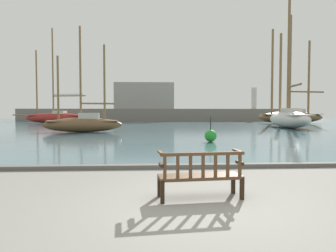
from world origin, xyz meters
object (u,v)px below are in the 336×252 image
Objects in this scene: park_bench at (200,174)px; sailboat_mid_starboard at (291,114)px; sailboat_nearest_port at (55,116)px; channel_buoy at (211,136)px; sailboat_distant_harbor at (83,123)px; sailboat_outer_port at (288,117)px.

sailboat_mid_starboard reaches higher than park_bench.
sailboat_nearest_port reaches higher than channel_buoy.
sailboat_nearest_port is at bearing 120.42° from channel_buoy.
sailboat_distant_harbor is at bearing -144.40° from sailboat_mid_starboard.
sailboat_distant_harbor is at bearing -163.24° from sailboat_outer_port.
sailboat_outer_port is at bearing 52.56° from channel_buoy.
sailboat_nearest_port is 34.88m from channel_buoy.
sailboat_nearest_port is at bearing 110.72° from park_bench.
sailboat_outer_port is at bearing 16.76° from sailboat_distant_harbor.
park_bench is 20.32m from sailboat_distant_harbor.
sailboat_nearest_port is at bearing 152.39° from sailboat_outer_port.
sailboat_nearest_port is 10.51× the size of channel_buoy.
sailboat_outer_port is 18.76m from channel_buoy.
sailboat_nearest_port reaches higher than park_bench.
sailboat_mid_starboard reaches higher than sailboat_outer_port.
sailboat_outer_port is (13.72, 25.34, 0.76)m from park_bench.
sailboat_mid_starboard is (26.80, 19.18, 0.57)m from sailboat_distant_harbor.
sailboat_distant_harbor is at bearing -67.32° from sailboat_nearest_port.
park_bench is 0.12× the size of sailboat_nearest_port.
park_bench is 0.10× the size of sailboat_mid_starboard.
sailboat_nearest_port is 35.75m from sailboat_mid_starboard.
sailboat_outer_port is (20.17, 6.07, 0.35)m from sailboat_distant_harbor.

